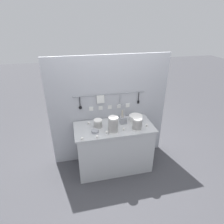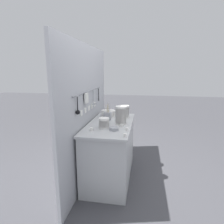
# 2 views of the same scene
# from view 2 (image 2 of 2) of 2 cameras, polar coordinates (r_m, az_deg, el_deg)

# --- Properties ---
(ground_plane) EXTENTS (20.00, 20.00, 0.00)m
(ground_plane) POSITION_cam_2_polar(r_m,az_deg,el_deg) (3.11, -0.46, -18.76)
(ground_plane) COLOR #424247
(counter) EXTENTS (1.33, 0.63, 0.86)m
(counter) POSITION_cam_2_polar(r_m,az_deg,el_deg) (2.91, -0.47, -11.48)
(counter) COLOR #B7BABC
(counter) RESTS_ON ground
(back_wall) EXTENTS (2.13, 0.11, 1.98)m
(back_wall) POSITION_cam_2_polar(r_m,az_deg,el_deg) (2.82, -7.51, -0.42)
(back_wall) COLOR #A8AAB2
(back_wall) RESTS_ON ground
(bowl_stack_back_corner) EXTENTS (0.15, 0.15, 0.20)m
(bowl_stack_back_corner) POSITION_cam_2_polar(r_m,az_deg,el_deg) (3.05, 3.79, 0.12)
(bowl_stack_back_corner) COLOR white
(bowl_stack_back_corner) RESTS_ON counter
(bowl_stack_nested_right) EXTENTS (0.14, 0.14, 0.14)m
(bowl_stack_nested_right) POSITION_cam_2_polar(r_m,az_deg,el_deg) (2.51, -2.44, -3.36)
(bowl_stack_nested_right) COLOR white
(bowl_stack_nested_right) RESTS_ON counter
(bowl_stack_tall_left) EXTENTS (0.16, 0.16, 0.27)m
(bowl_stack_tall_left) POSITION_cam_2_polar(r_m,az_deg,el_deg) (2.66, 2.73, -1.01)
(bowl_stack_tall_left) COLOR white
(bowl_stack_tall_left) RESTS_ON counter
(plate_stack) EXTENTS (0.23, 0.23, 0.10)m
(plate_stack) POSITION_cam_2_polar(r_m,az_deg,el_deg) (3.18, -1.13, -0.34)
(plate_stack) COLOR white
(plate_stack) RESTS_ON counter
(steel_mixing_bowl) EXTENTS (0.12, 0.12, 0.04)m
(steel_mixing_bowl) POSITION_cam_2_polar(r_m,az_deg,el_deg) (2.42, 0.58, -5.10)
(steel_mixing_bowl) COLOR #93969E
(steel_mixing_bowl) RESTS_ON counter
(cutlery_caddy) EXTENTS (0.11, 0.11, 0.27)m
(cutlery_caddy) POSITION_cam_2_polar(r_m,az_deg,el_deg) (2.93, -1.37, -1.16)
(cutlery_caddy) COLOR #93969E
(cutlery_caddy) RESTS_ON counter
(cup_front_right) EXTENTS (0.04, 0.04, 0.04)m
(cup_front_right) POSITION_cam_2_polar(r_m,az_deg,el_deg) (2.86, 3.02, -2.40)
(cup_front_right) COLOR white
(cup_front_right) RESTS_ON counter
(cup_front_left) EXTENTS (0.04, 0.04, 0.04)m
(cup_front_left) POSITION_cam_2_polar(r_m,az_deg,el_deg) (2.42, -6.28, -5.24)
(cup_front_left) COLOR white
(cup_front_left) RESTS_ON counter
(cup_beside_plates) EXTENTS (0.04, 0.04, 0.04)m
(cup_beside_plates) POSITION_cam_2_polar(r_m,az_deg,el_deg) (2.41, 4.56, -5.26)
(cup_beside_plates) COLOR white
(cup_beside_plates) RESTS_ON counter
(cup_edge_near) EXTENTS (0.04, 0.04, 0.04)m
(cup_edge_near) POSITION_cam_2_polar(r_m,az_deg,el_deg) (2.20, 3.99, -7.02)
(cup_edge_near) COLOR white
(cup_edge_near) RESTS_ON counter
(cup_back_right) EXTENTS (0.04, 0.04, 0.04)m
(cup_back_right) POSITION_cam_2_polar(r_m,az_deg,el_deg) (2.58, 2.91, -4.05)
(cup_back_right) COLOR white
(cup_back_right) RESTS_ON counter
(cup_centre) EXTENTS (0.04, 0.04, 0.04)m
(cup_centre) POSITION_cam_2_polar(r_m,az_deg,el_deg) (3.26, 3.30, -0.56)
(cup_centre) COLOR white
(cup_centre) RESTS_ON counter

